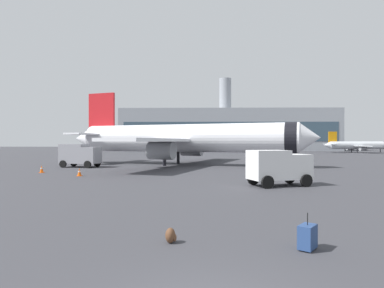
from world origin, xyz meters
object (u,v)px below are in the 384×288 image
Objects in this scene: airplane_at_gate at (183,138)px; safety_cone_mid at (42,169)px; service_truck at (80,154)px; rolling_suitcase at (308,237)px; airplane_taxiing at (358,145)px; safety_cone_near at (79,172)px; safety_cone_far at (309,162)px; cargo_van at (278,166)px; traveller_backpack at (171,236)px.

safety_cone_mid is (-14.12, -11.74, -3.27)m from airplane_at_gate.
service_truck is at bearing -161.13° from airplane_at_gate.
service_truck reaches higher than rolling_suitcase.
safety_cone_near is at bearing -130.46° from airplane_taxiing.
safety_cone_far is (31.24, 11.56, 0.02)m from safety_cone_mid.
rolling_suitcase is at bearing -60.02° from service_truck.
safety_cone_near is at bearing 158.92° from cargo_van.
airplane_taxiing is 84.12m from cargo_van.
airplane_at_gate is at bearing 59.01° from safety_cone_near.
rolling_suitcase reaches higher than safety_cone_mid.
safety_cone_near is 6.06m from safety_cone_mid.
airplane_taxiing is at bearing 64.00° from rolling_suitcase.
traveller_backpack is (-47.09, -87.51, -1.89)m from airplane_taxiing.
safety_cone_far is at bearing 65.66° from traveller_backpack.
safety_cone_far reaches higher than traveller_backpack.
safety_cone_near is (-57.35, -67.24, -1.76)m from airplane_taxiing.
rolling_suitcase reaches higher than traveller_backpack.
safety_cone_far is at bearing -120.78° from airplane_taxiing.
airplane_taxiing is 43.26× the size of traveller_backpack.
safety_cone_mid is at bearing -140.26° from airplane_at_gate.
service_truck is 7.59m from safety_cone_mid.
service_truck reaches higher than safety_cone_near.
airplane_at_gate is at bearing 98.52° from rolling_suitcase.
service_truck is at bearing -137.20° from airplane_taxiing.
service_truck is at bearing 79.75° from safety_cone_mid.
traveller_backpack is at bearing -65.57° from service_truck.
cargo_van reaches higher than traveller_backpack.
airplane_at_gate reaches higher than rolling_suitcase.
rolling_suitcase is 2.29× the size of traveller_backpack.
safety_cone_far is at bearing 66.64° from cargo_van.
cargo_van is 5.85× the size of safety_cone_far.
safety_cone_mid is at bearing 123.14° from traveller_backpack.
cargo_van is 18.16m from safety_cone_near.
airplane_taxiing reaches higher than safety_cone_mid.
airplane_at_gate is 35.46m from traveller_backpack.
airplane_taxiing reaches higher than service_truck.
safety_cone_near is (3.78, -10.63, -1.24)m from service_truck.
safety_cone_mid is at bearing -100.25° from service_truck.
safety_cone_near reaches higher than traveller_backpack.
rolling_suitcase is at bearing -51.05° from safety_cone_mid.
airplane_at_gate is at bearing 92.03° from traveller_backpack.
safety_cone_far is (26.13, 14.82, 0.04)m from safety_cone_near.
safety_cone_far is (17.12, -0.18, -3.25)m from airplane_at_gate.
cargo_van is (7.90, -21.52, -2.21)m from airplane_at_gate.
traveller_backpack is at bearing -114.34° from safety_cone_far.
airplane_at_gate is 23.03m from cargo_van.
safety_cone_far is at bearing 7.98° from service_truck.
airplane_taxiing is at bearing 47.22° from airplane_at_gate.
cargo_van is 23.27m from safety_cone_far.
airplane_at_gate reaches higher than safety_cone_mid.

